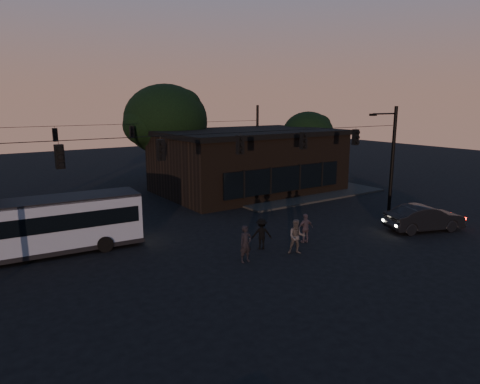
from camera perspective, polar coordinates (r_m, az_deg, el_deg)
ground at (r=20.89m, az=6.28°, el=-9.96°), size 120.00×120.00×0.00m
sidewalk_far_right at (r=38.61m, az=6.38°, el=0.31°), size 14.00×10.00×0.15m
building at (r=37.88m, az=1.06°, el=4.20°), size 15.40×10.41×5.40m
tree_behind at (r=40.32m, az=-9.88°, el=9.47°), size 7.60×7.60×9.43m
tree_right at (r=44.94m, az=9.04°, el=7.73°), size 5.20×5.20×6.86m
signal_rig_near at (r=22.82m, az=0.00°, el=3.56°), size 26.24×0.30×7.50m
signal_rig_far at (r=37.09m, az=-14.13°, el=6.02°), size 26.24×0.30×7.50m
bus at (r=24.14m, az=-25.50°, el=-3.96°), size 10.55×3.19×2.93m
car at (r=28.62m, az=23.39°, el=-3.19°), size 5.10×3.17×1.59m
pedestrian_a at (r=21.13m, az=0.77°, el=-6.92°), size 0.70×0.47×1.88m
pedestrian_b at (r=22.46m, az=7.56°, el=-5.93°), size 1.13×1.07×1.84m
pedestrian_c at (r=24.29m, az=8.72°, el=-4.79°), size 1.03×0.54×1.67m
pedestrian_d at (r=23.05m, az=2.90°, el=-5.57°), size 1.26×1.08×1.69m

